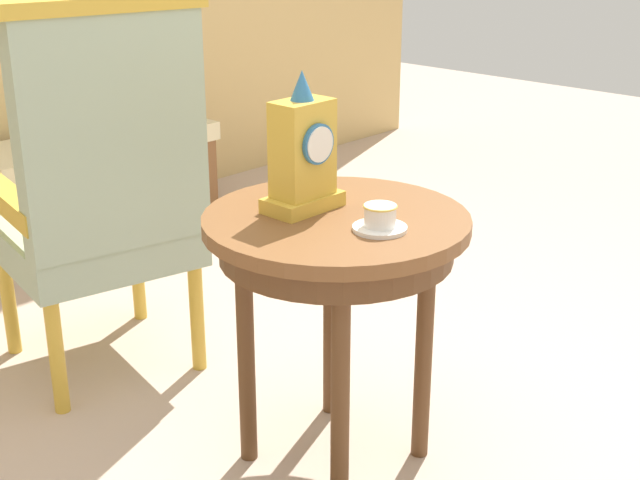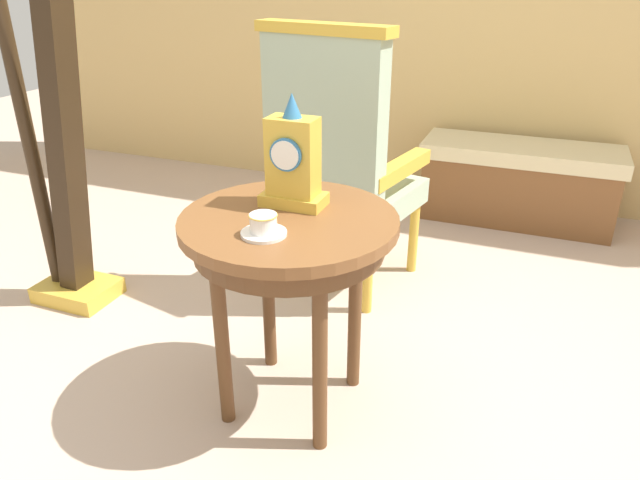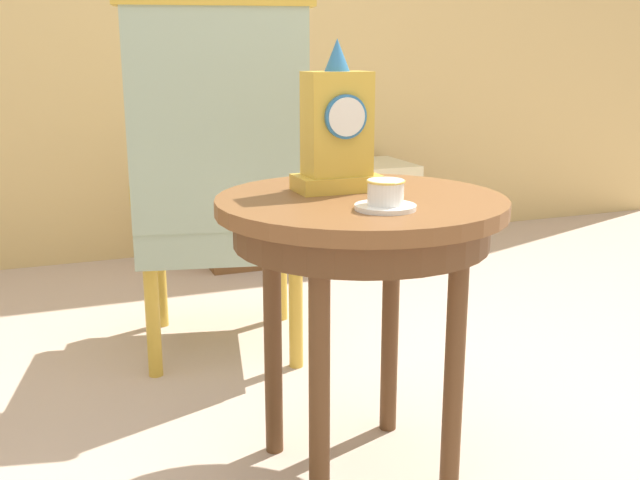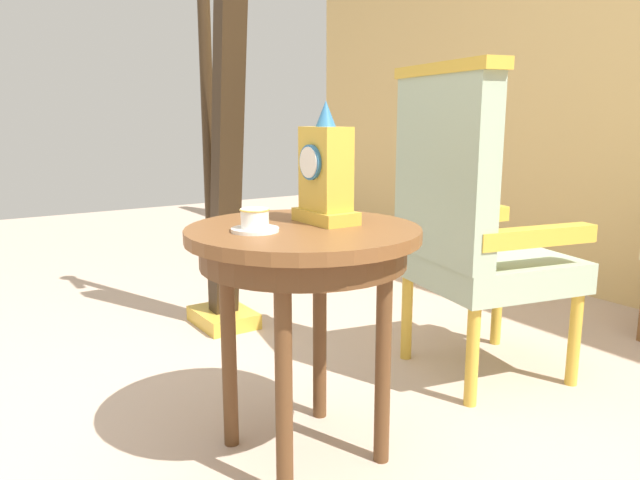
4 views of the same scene
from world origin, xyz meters
The scene contains 7 objects.
ground_plane centered at (0.00, 0.00, 0.00)m, with size 10.00×10.00×0.00m, color #BCA38E.
side_table centered at (0.03, 0.07, 0.58)m, with size 0.64×0.64×0.67m.
teacup_left centered at (0.02, -0.07, 0.70)m, with size 0.12×0.12×0.06m.
mantel_clock centered at (0.01, 0.16, 0.80)m, with size 0.19×0.11×0.34m.
armchair centered at (-0.10, 0.86, 0.59)m, with size 0.64×0.63×1.14m.
harp centered at (-1.09, 0.34, 0.74)m, with size 0.40×0.24×1.84m.
window_bench centered at (0.58, 1.95, 0.22)m, with size 1.06×0.40×0.44m.
Camera 2 is at (0.68, -1.34, 1.33)m, focal length 32.82 mm.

